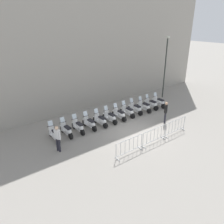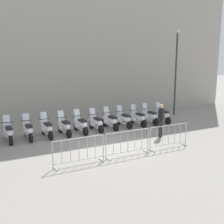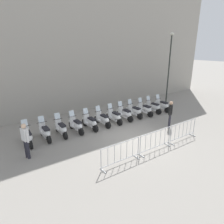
# 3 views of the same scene
# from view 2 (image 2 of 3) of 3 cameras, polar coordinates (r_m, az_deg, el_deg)

# --- Properties ---
(ground_plane) EXTENTS (120.00, 120.00, 0.00)m
(ground_plane) POSITION_cam_2_polar(r_m,az_deg,el_deg) (12.79, -0.80, -6.82)
(ground_plane) COLOR gray
(building_facade) EXTENTS (28.09, 5.49, 12.86)m
(building_facade) POSITION_cam_2_polar(r_m,az_deg,el_deg) (19.07, -11.20, 18.36)
(building_facade) COLOR #9E998E
(building_facade) RESTS_ON ground
(motorcycle_1) EXTENTS (0.58, 1.73, 1.24)m
(motorcycle_1) POSITION_cam_2_polar(r_m,az_deg,el_deg) (13.86, -21.28, -4.22)
(motorcycle_1) COLOR black
(motorcycle_1) RESTS_ON ground
(motorcycle_2) EXTENTS (0.59, 1.72, 1.24)m
(motorcycle_2) POSITION_cam_2_polar(r_m,az_deg,el_deg) (13.97, -17.50, -3.87)
(motorcycle_2) COLOR black
(motorcycle_2) RESTS_ON ground
(motorcycle_3) EXTENTS (0.56, 1.73, 1.24)m
(motorcycle_3) POSITION_cam_2_polar(r_m,az_deg,el_deg) (14.10, -13.75, -3.53)
(motorcycle_3) COLOR black
(motorcycle_3) RESTS_ON ground
(motorcycle_4) EXTENTS (0.56, 1.72, 1.24)m
(motorcycle_4) POSITION_cam_2_polar(r_m,az_deg,el_deg) (14.29, -10.09, -3.19)
(motorcycle_4) COLOR black
(motorcycle_4) RESTS_ON ground
(motorcycle_5) EXTENTS (0.56, 1.73, 1.24)m
(motorcycle_5) POSITION_cam_2_polar(r_m,az_deg,el_deg) (14.59, -6.64, -2.80)
(motorcycle_5) COLOR black
(motorcycle_5) RESTS_ON ground
(motorcycle_6) EXTENTS (0.57, 1.73, 1.24)m
(motorcycle_6) POSITION_cam_2_polar(r_m,az_deg,el_deg) (14.93, -3.32, -2.43)
(motorcycle_6) COLOR black
(motorcycle_6) RESTS_ON ground
(motorcycle_7) EXTENTS (0.56, 1.73, 1.24)m
(motorcycle_7) POSITION_cam_2_polar(r_m,az_deg,el_deg) (15.36, -0.23, -2.02)
(motorcycle_7) COLOR black
(motorcycle_7) RESTS_ON ground
(motorcycle_8) EXTENTS (0.56, 1.73, 1.24)m
(motorcycle_8) POSITION_cam_2_polar(r_m,az_deg,el_deg) (15.84, 2.66, -1.64)
(motorcycle_8) COLOR black
(motorcycle_8) RESTS_ON ground
(motorcycle_9) EXTENTS (0.56, 1.73, 1.24)m
(motorcycle_9) POSITION_cam_2_polar(r_m,az_deg,el_deg) (16.23, 5.67, -1.37)
(motorcycle_9) COLOR black
(motorcycle_9) RESTS_ON ground
(motorcycle_10) EXTENTS (0.56, 1.72, 1.24)m
(motorcycle_10) POSITION_cam_2_polar(r_m,az_deg,el_deg) (16.80, 8.19, -1.01)
(motorcycle_10) COLOR black
(motorcycle_10) RESTS_ON ground
(motorcycle_11) EXTENTS (0.63, 1.72, 1.24)m
(motorcycle_11) POSITION_cam_2_polar(r_m,az_deg,el_deg) (17.27, 10.84, -0.77)
(motorcycle_11) COLOR black
(motorcycle_11) RESTS_ON ground
(barrier_segment_0) EXTENTS (2.06, 0.65, 1.07)m
(barrier_segment_0) POSITION_cam_2_polar(r_m,az_deg,el_deg) (10.24, -7.09, -8.42)
(barrier_segment_0) COLOR #B2B5B7
(barrier_segment_0) RESTS_ON ground
(barrier_segment_1) EXTENTS (2.06, 0.65, 1.07)m
(barrier_segment_1) POSITION_cam_2_polar(r_m,az_deg,el_deg) (11.12, 3.42, -6.76)
(barrier_segment_1) COLOR #B2B5B7
(barrier_segment_1) RESTS_ON ground
(barrier_segment_2) EXTENTS (2.06, 0.65, 1.07)m
(barrier_segment_2) POSITION_cam_2_polar(r_m,az_deg,el_deg) (12.33, 12.08, -5.21)
(barrier_segment_2) COLOR #B2B5B7
(barrier_segment_2) RESTS_ON ground
(street_lamp) EXTENTS (0.36, 0.36, 6.00)m
(street_lamp) POSITION_cam_2_polar(r_m,az_deg,el_deg) (19.59, 13.59, 9.78)
(street_lamp) COLOR #2D332D
(street_lamp) RESTS_ON ground
(officer_mid_plaza) EXTENTS (0.49, 0.37, 1.73)m
(officer_mid_plaza) POSITION_cam_2_polar(r_m,az_deg,el_deg) (13.90, 10.47, -1.38)
(officer_mid_plaza) COLOR #23232D
(officer_mid_plaza) RESTS_ON ground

